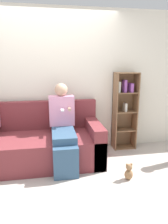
{
  "coord_description": "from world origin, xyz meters",
  "views": [
    {
      "loc": [
        0.03,
        -2.59,
        1.61
      ],
      "look_at": [
        0.58,
        0.63,
        0.82
      ],
      "focal_mm": 32.0,
      "sensor_mm": 36.0,
      "label": 1
    }
  ],
  "objects_px": {
    "couch": "(35,145)",
    "adult_seated": "(63,124)",
    "bookshelf": "(124,108)",
    "teddy_bear": "(129,172)"
  },
  "relations": [
    {
      "from": "couch",
      "to": "adult_seated",
      "type": "xyz_separation_m",
      "value": [
        0.46,
        -0.08,
        0.36
      ]
    },
    {
      "from": "bookshelf",
      "to": "teddy_bear",
      "type": "bearing_deg",
      "value": -106.12
    },
    {
      "from": "couch",
      "to": "adult_seated",
      "type": "height_order",
      "value": "adult_seated"
    },
    {
      "from": "couch",
      "to": "bookshelf",
      "type": "bearing_deg",
      "value": 12.35
    },
    {
      "from": "adult_seated",
      "to": "teddy_bear",
      "type": "distance_m",
      "value": 1.23
    },
    {
      "from": "couch",
      "to": "bookshelf",
      "type": "relative_size",
      "value": 1.5
    },
    {
      "from": "bookshelf",
      "to": "teddy_bear",
      "type": "height_order",
      "value": "bookshelf"
    },
    {
      "from": "adult_seated",
      "to": "bookshelf",
      "type": "xyz_separation_m",
      "value": [
        1.19,
        0.44,
        0.12
      ]
    },
    {
      "from": "bookshelf",
      "to": "adult_seated",
      "type": "bearing_deg",
      "value": -159.79
    },
    {
      "from": "teddy_bear",
      "to": "bookshelf",
      "type": "bearing_deg",
      "value": 73.88
    }
  ]
}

